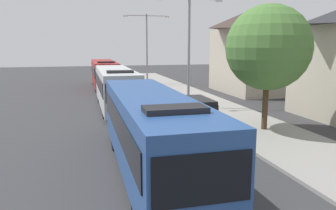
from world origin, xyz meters
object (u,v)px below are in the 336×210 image
streetlamp_far (147,42)px  roadside_tree (268,48)px  white_suv (195,114)px  bus_lead (151,130)px  bus_middle (104,73)px  streetlamp_mid (189,41)px  bus_second_in_line (116,87)px

streetlamp_far → roadside_tree: streetlamp_far is taller
white_suv → streetlamp_far: size_ratio=0.58×
bus_lead → roadside_tree: (7.50, 4.43, 3.05)m
bus_middle → streetlamp_far: bearing=17.5°
bus_lead → streetlamp_far: size_ratio=1.34×
streetlamp_far → roadside_tree: (2.10, -24.35, -0.57)m
bus_lead → roadside_tree: 9.23m
white_suv → bus_middle: bearing=99.7°
bus_lead → streetlamp_mid: size_ratio=1.37×
streetlamp_far → roadside_tree: 24.44m
bus_lead → streetlamp_mid: (5.40, 12.03, 3.48)m
bus_lead → white_suv: 6.62m
bus_second_in_line → bus_middle: size_ratio=0.92×
streetlamp_mid → bus_lead: bearing=-114.2°
bus_lead → bus_second_in_line: 13.64m
white_suv → roadside_tree: size_ratio=0.71×
bus_lead → bus_middle: 27.08m
roadside_tree → streetlamp_mid: bearing=105.5°
bus_lead → white_suv: (3.70, 5.46, -0.66)m
bus_second_in_line → streetlamp_mid: (5.40, -1.61, 3.48)m
bus_lead → bus_middle: size_ratio=0.93×
bus_lead → streetlamp_far: bearing=79.4°
bus_middle → bus_second_in_line: bearing=-90.0°
roadside_tree → streetlamp_far: bearing=94.9°
bus_second_in_line → bus_lead: bearing=-90.0°
streetlamp_far → bus_second_in_line: bearing=-109.6°
white_suv → roadside_tree: 5.41m
bus_middle → streetlamp_far: (5.40, 1.70, 3.62)m
streetlamp_mid → roadside_tree: bearing=-74.5°
streetlamp_far → streetlamp_mid: bearing=-90.0°
bus_second_in_line → roadside_tree: bearing=-50.8°
bus_lead → roadside_tree: roadside_tree is taller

